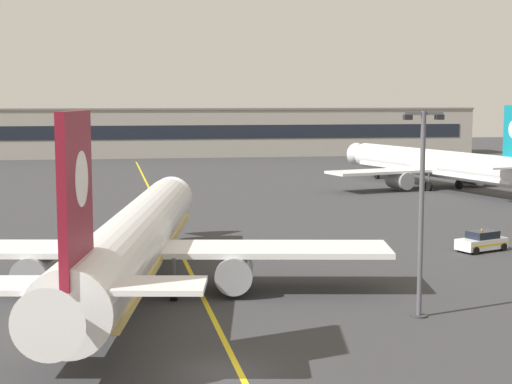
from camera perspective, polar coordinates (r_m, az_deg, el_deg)
ground_plane at (r=36.30m, az=-2.44°, el=-12.86°), size 400.00×400.00×0.00m
taxiway_centreline at (r=65.23m, az=-5.55°, el=-4.04°), size 5.08×179.94×0.01m
airliner_foreground at (r=50.29m, az=-8.65°, el=-3.42°), size 32.35×41.37×11.65m
airliner_background at (r=110.02m, az=12.78°, el=1.94°), size 31.26×39.66×11.34m
apron_lamp_post at (r=44.79m, az=11.77°, el=-1.27°), size 2.24×0.90×11.49m
service_car_nearest at (r=66.18m, az=15.87°, el=-3.44°), size 4.57×3.22×1.79m
safety_cone_by_nose_gear at (r=66.28m, az=-8.39°, el=-3.69°), size 0.44×0.44×0.55m
terminal_building at (r=168.30m, az=-9.71°, el=4.24°), size 150.48×12.40×10.14m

